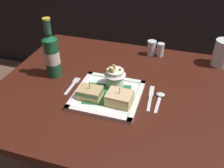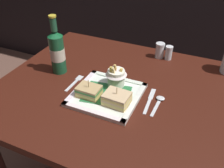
% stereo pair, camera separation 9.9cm
% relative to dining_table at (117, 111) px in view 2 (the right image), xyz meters
% --- Properties ---
extents(dining_table, '(1.00, 0.84, 0.77)m').
position_rel_dining_table_xyz_m(dining_table, '(0.00, 0.00, 0.00)').
color(dining_table, '#3C150D').
rests_on(dining_table, ground_plane).
extents(square_plate, '(0.26, 0.26, 0.02)m').
position_rel_dining_table_xyz_m(square_plate, '(-0.02, -0.07, 0.13)').
color(square_plate, white).
rests_on(square_plate, dining_table).
extents(sandwich_half_left, '(0.09, 0.07, 0.07)m').
position_rel_dining_table_xyz_m(sandwich_half_left, '(-0.08, -0.10, 0.16)').
color(sandwich_half_left, tan).
rests_on(sandwich_half_left, square_plate).
extents(sandwich_half_right, '(0.10, 0.08, 0.07)m').
position_rel_dining_table_xyz_m(sandwich_half_right, '(0.04, -0.10, 0.16)').
color(sandwich_half_right, '#DAB57B').
rests_on(sandwich_half_right, square_plate).
extents(fries_cup, '(0.09, 0.09, 0.10)m').
position_rel_dining_table_xyz_m(fries_cup, '(-0.01, 0.00, 0.19)').
color(fries_cup, white).
rests_on(fries_cup, square_plate).
extents(beer_bottle, '(0.07, 0.07, 0.27)m').
position_rel_dining_table_xyz_m(beer_bottle, '(-0.29, 0.01, 0.23)').
color(beer_bottle, '#184E2F').
rests_on(beer_bottle, dining_table).
extents(fork, '(0.02, 0.13, 0.00)m').
position_rel_dining_table_xyz_m(fork, '(-0.18, -0.04, 0.13)').
color(fork, silver).
rests_on(fork, dining_table).
extents(knife, '(0.03, 0.17, 0.00)m').
position_rel_dining_table_xyz_m(knife, '(0.15, -0.02, 0.13)').
color(knife, silver).
rests_on(knife, dining_table).
extents(spoon, '(0.04, 0.13, 0.01)m').
position_rel_dining_table_xyz_m(spoon, '(0.19, -0.02, 0.13)').
color(spoon, silver).
rests_on(spoon, dining_table).
extents(salt_shaker, '(0.04, 0.04, 0.08)m').
position_rel_dining_table_xyz_m(salt_shaker, '(0.09, 0.33, 0.16)').
color(salt_shaker, silver).
rests_on(salt_shaker, dining_table).
extents(pepper_shaker, '(0.04, 0.04, 0.07)m').
position_rel_dining_table_xyz_m(pepper_shaker, '(0.14, 0.33, 0.16)').
color(pepper_shaker, silver).
rests_on(pepper_shaker, dining_table).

